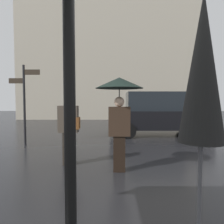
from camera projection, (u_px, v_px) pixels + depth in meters
folded_patio_umbrella_near at (203, 75)px, 1.72m from camera, size 0.39×0.39×2.46m
pedestrian_with_umbrella at (120, 97)px, 4.35m from camera, size 1.03×1.03×2.04m
pedestrian_with_bag at (70, 126)px, 4.86m from camera, size 0.51×0.24×1.64m
parked_car_left at (157, 114)px, 9.17m from camera, size 4.36×2.00×1.93m
street_signpost at (25, 96)px, 7.12m from camera, size 1.08×0.08×2.79m
building_block at (110, 34)px, 17.62m from camera, size 15.46×2.53×14.75m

